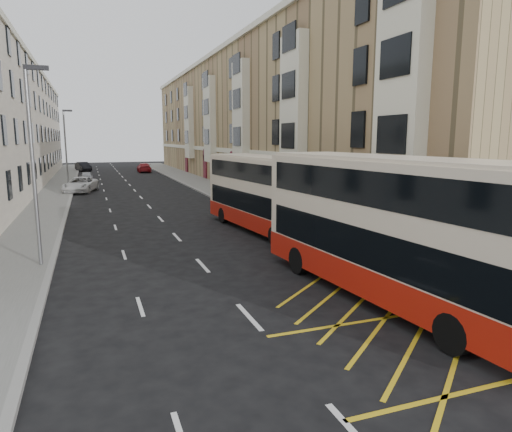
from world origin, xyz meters
name	(u,v)px	position (x,y,z in m)	size (l,w,h in m)	color
ground	(308,382)	(0.00, 0.00, 0.00)	(200.00, 200.00, 0.00)	black
pavement_right	(238,198)	(8.00, 30.00, 0.07)	(4.00, 120.00, 0.15)	slate
pavement_left	(47,207)	(-7.50, 30.00, 0.07)	(3.00, 120.00, 0.15)	slate
kerb_right	(216,199)	(6.00, 30.00, 0.07)	(0.25, 120.00, 0.15)	gray
kerb_left	(68,206)	(-6.00, 30.00, 0.07)	(0.25, 120.00, 0.15)	gray
road_markings	(130,186)	(0.00, 45.00, 0.01)	(10.00, 110.00, 0.01)	silver
terrace_right	(253,120)	(14.88, 45.38, 7.52)	(10.75, 79.00, 15.25)	tan
guard_railing	(389,257)	(6.25, 5.75, 0.86)	(0.06, 6.56, 1.01)	red
street_lamp_near	(34,156)	(-6.35, 12.00, 4.64)	(0.93, 0.18, 8.00)	slate
street_lamp_far	(66,145)	(-6.35, 42.00, 4.64)	(0.93, 0.18, 8.00)	slate
double_decker_front	(390,228)	(4.86, 3.87, 2.42)	(3.73, 12.09, 4.75)	beige
double_decker_rear	(263,194)	(5.00, 15.82, 2.21)	(3.60, 11.06, 4.33)	beige
pedestrian_far	(388,238)	(7.78, 7.89, 1.05)	(1.06, 0.44, 1.80)	black
white_van	(80,185)	(-5.20, 40.22, 0.76)	(2.51, 5.45, 1.51)	white
car_silver	(87,177)	(-4.65, 51.36, 0.63)	(1.50, 3.73, 1.27)	#9A9DA1
car_dark	(83,167)	(-5.20, 71.70, 0.74)	(1.57, 4.49, 1.48)	black
car_red	(144,168)	(3.90, 66.06, 0.71)	(1.98, 4.86, 1.41)	#AE1B23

